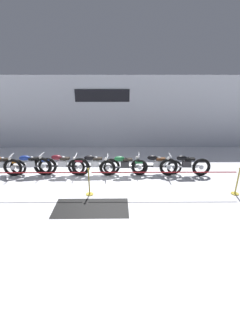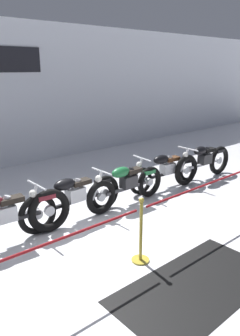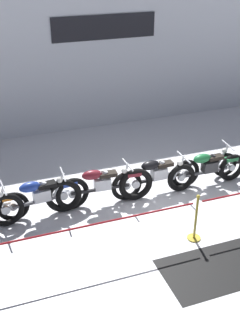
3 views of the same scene
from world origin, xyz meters
TOP-DOWN VIEW (x-y plane):
  - ground_plane at (0.00, 0.00)m, footprint 120.00×120.00m
  - back_wall at (0.00, 5.12)m, footprint 28.00×0.29m
  - motorcycle_blue_1 at (-2.79, 0.59)m, footprint 2.27×0.62m
  - motorcycle_maroon_2 at (-1.42, 0.59)m, footprint 2.50×0.62m
  - motorcycle_black_3 at (-0.01, 0.63)m, footprint 2.29×0.62m
  - motorcycle_green_4 at (1.30, 0.55)m, footprint 2.14×0.62m
  - stanchion_far_left at (-1.31, -1.22)m, footprint 10.62×0.28m
  - stanchion_mid_left at (0.01, -1.22)m, footprint 0.28×0.28m
  - floor_banner at (0.18, -2.17)m, footprint 2.47×1.26m

SIDE VIEW (x-z plane):
  - ground_plane at x=0.00m, z-range 0.00..0.00m
  - floor_banner at x=0.18m, z-range 0.00..0.01m
  - stanchion_mid_left at x=0.01m, z-range -0.17..0.88m
  - motorcycle_green_4 at x=1.30m, z-range -0.01..0.93m
  - motorcycle_black_3 at x=-0.01m, z-range 0.00..0.95m
  - motorcycle_blue_1 at x=-2.79m, z-range 0.00..0.97m
  - motorcycle_maroon_2 at x=-1.42m, z-range -0.01..0.98m
  - stanchion_far_left at x=-1.31m, z-range 0.21..1.27m
  - back_wall at x=0.00m, z-range 0.00..4.20m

